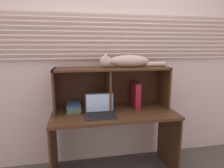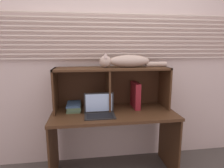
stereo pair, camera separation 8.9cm
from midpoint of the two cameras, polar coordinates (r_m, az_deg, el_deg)
The scene contains 7 objects.
back_panel_with_blinds at distance 2.33m, azimuth -2.10°, elevation 6.92°, with size 4.40×0.08×2.50m.
desk at distance 2.15m, azimuth -0.60°, elevation -11.99°, with size 1.33×0.61×0.73m.
hutch_shelf_unit at distance 2.17m, azimuth -1.47°, elevation 1.16°, with size 1.26×0.34×0.47m.
cat at distance 2.14m, azimuth 3.11°, elevation 6.80°, with size 0.76×0.17×0.16m.
laptop at distance 1.99m, azimuth -4.78°, elevation -7.93°, with size 0.31×0.20×0.22m.
binder_upright at distance 2.23m, azimuth 5.77°, elevation -3.25°, with size 0.06×0.25×0.29m, color maroon.
book_stack at distance 2.18m, azimuth -12.39°, elevation -6.75°, with size 0.16×0.26×0.08m.
Camera 1 is at (-0.38, -1.74, 1.42)m, focal length 30.69 mm.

